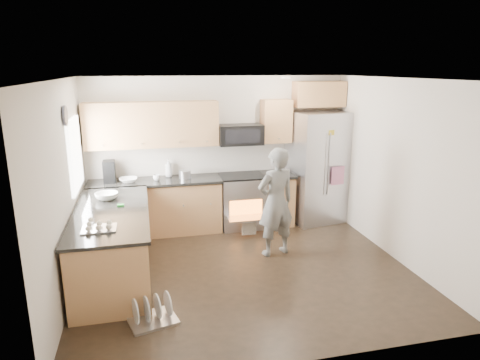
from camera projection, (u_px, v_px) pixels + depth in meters
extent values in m
plane|color=black|center=(245.00, 270.00, 5.97)|extent=(4.50, 4.50, 0.00)
cube|color=beige|center=(218.00, 152.00, 7.52)|extent=(4.50, 0.04, 2.60)
cube|color=beige|center=(299.00, 236.00, 3.75)|extent=(4.50, 0.04, 2.60)
cube|color=beige|center=(64.00, 191.00, 5.14)|extent=(0.04, 4.00, 2.60)
cube|color=beige|center=(397.00, 171.00, 6.13)|extent=(0.04, 4.00, 2.60)
cube|color=white|center=(246.00, 79.00, 5.30)|extent=(4.50, 4.00, 0.04)
cube|color=white|center=(75.00, 154.00, 6.03)|extent=(0.04, 1.00, 1.00)
cylinder|color=#FFE6CC|center=(285.00, 78.00, 6.54)|extent=(0.14, 0.14, 0.02)
cylinder|color=#474754|center=(65.00, 116.00, 5.36)|extent=(0.03, 0.26, 0.26)
cube|color=#9E663F|center=(157.00, 208.00, 7.21)|extent=(2.15, 0.60, 0.87)
cube|color=black|center=(155.00, 181.00, 7.08)|extent=(2.19, 0.64, 0.04)
cube|color=#9E663F|center=(277.00, 200.00, 7.68)|extent=(0.50, 0.60, 0.87)
cube|color=black|center=(277.00, 174.00, 7.55)|extent=(0.54, 0.64, 0.04)
cube|color=#9E663F|center=(152.00, 125.00, 6.98)|extent=(2.16, 0.33, 0.74)
cube|color=#9E663F|center=(276.00, 121.00, 7.45)|extent=(0.50, 0.33, 0.74)
cube|color=#9E663F|center=(319.00, 94.00, 7.50)|extent=(0.90, 0.33, 0.44)
imported|color=silver|center=(128.00, 180.00, 6.96)|extent=(0.29, 0.29, 0.07)
imported|color=silver|center=(169.00, 168.00, 7.29)|extent=(0.12, 0.12, 0.31)
imported|color=silver|center=(157.00, 178.00, 7.06)|extent=(0.12, 0.12, 0.10)
cylinder|color=#B7B7BC|center=(185.00, 174.00, 7.20)|extent=(0.20, 0.20, 0.14)
cube|color=black|center=(109.00, 171.00, 6.93)|extent=(0.19, 0.23, 0.35)
cylinder|color=#B7B7BC|center=(281.00, 171.00, 7.57)|extent=(0.10, 0.10, 0.08)
cube|color=#9E663F|center=(114.00, 245.00, 5.71)|extent=(0.90, 2.30, 0.87)
cube|color=black|center=(111.00, 212.00, 5.59)|extent=(0.96, 2.36, 0.04)
imported|color=white|center=(107.00, 196.00, 6.03)|extent=(0.32, 0.32, 0.10)
cube|color=green|center=(121.00, 205.00, 5.75)|extent=(0.09, 0.06, 0.03)
cube|color=#B7B7BC|center=(99.00, 226.00, 4.92)|extent=(0.39, 0.30, 0.08)
cube|color=#B7B7BC|center=(242.00, 202.00, 7.51)|extent=(0.76, 0.62, 0.90)
cube|color=black|center=(242.00, 176.00, 7.39)|extent=(0.76, 0.60, 0.03)
cube|color=orange|center=(246.00, 210.00, 7.23)|extent=(0.56, 0.02, 0.34)
cube|color=#B7B7BC|center=(248.00, 218.00, 7.09)|extent=(0.70, 0.34, 0.03)
cube|color=silver|center=(249.00, 227.00, 7.08)|extent=(0.24, 0.03, 0.28)
cube|color=black|center=(240.00, 135.00, 7.33)|extent=(0.76, 0.40, 0.34)
cube|color=#B7B7BC|center=(318.00, 167.00, 7.70)|extent=(1.09, 0.91, 1.99)
cylinder|color=#B7B7BC|center=(325.00, 164.00, 7.29)|extent=(0.03, 0.03, 1.08)
cylinder|color=#B7B7BC|center=(329.00, 164.00, 7.31)|extent=(0.03, 0.03, 1.08)
cube|color=pink|center=(338.00, 176.00, 7.41)|extent=(0.26, 0.05, 0.32)
cube|color=#91AFE9|center=(317.00, 146.00, 7.18)|extent=(0.19, 0.04, 0.24)
imported|color=slate|center=(276.00, 202.00, 6.28)|extent=(0.67, 0.53, 1.63)
cube|color=#B7B7BC|center=(153.00, 320.00, 4.76)|extent=(0.59, 0.52, 0.03)
cylinder|color=silver|center=(136.00, 312.00, 4.64)|extent=(0.09, 0.28, 0.28)
cylinder|color=silver|center=(147.00, 309.00, 4.69)|extent=(0.09, 0.28, 0.28)
cylinder|color=silver|center=(157.00, 306.00, 4.74)|extent=(0.09, 0.28, 0.28)
cylinder|color=silver|center=(168.00, 303.00, 4.80)|extent=(0.09, 0.28, 0.28)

